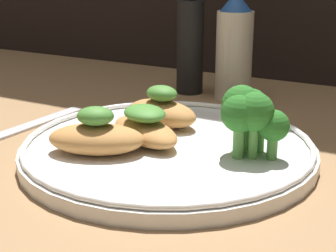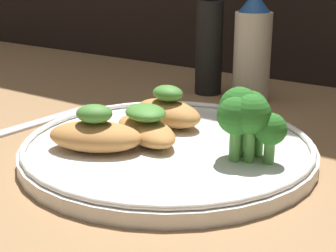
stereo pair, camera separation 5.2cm
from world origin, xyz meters
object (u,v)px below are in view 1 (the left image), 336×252
at_px(pepper_grinder, 190,43).
at_px(sauce_bottle, 234,48).
at_px(plate, 168,148).
at_px(broccoli_bunch, 250,113).

bearing_deg(pepper_grinder, sauce_bottle, 0.00).
bearing_deg(plate, sauce_bottle, 96.55).
relative_size(broccoli_bunch, sauce_bottle, 0.45).
bearing_deg(broccoli_bunch, pepper_grinder, 127.35).
xyz_separation_m(broccoli_bunch, sauce_bottle, (-0.11, 0.24, 0.02)).
bearing_deg(sauce_bottle, plate, -83.45).
height_order(plate, broccoli_bunch, broccoli_bunch).
bearing_deg(sauce_bottle, pepper_grinder, 180.00).
relative_size(plate, broccoli_bunch, 4.42).
relative_size(plate, sauce_bottle, 1.98).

